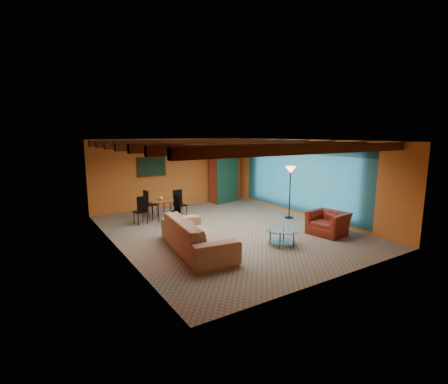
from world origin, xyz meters
TOP-DOWN VIEW (x-y plane):
  - room at (0.00, 0.11)m, footprint 6.52×8.01m
  - sofa at (-1.59, -1.04)m, footprint 1.43×2.91m
  - armchair at (2.25, -1.91)m, footprint 1.05×1.16m
  - coffee_table at (0.48, -1.89)m, footprint 0.95×0.95m
  - dining_table at (-1.26, 2.18)m, footprint 2.05×2.05m
  - armoire at (2.20, 3.70)m, footprint 1.31×0.84m
  - floor_lamp at (2.61, 0.09)m, footprint 0.47×0.47m
  - ceiling_fan at (0.00, 0.00)m, footprint 1.50×1.50m
  - painting at (-0.90, 3.96)m, footprint 1.05×0.03m
  - potted_plant at (2.20, 3.70)m, footprint 0.55×0.52m
  - vase at (-1.26, 2.18)m, footprint 0.17×0.17m

SIDE VIEW (x-z plane):
  - coffee_table at x=0.48m, z-range 0.00..0.44m
  - armchair at x=2.25m, z-range 0.00..0.67m
  - sofa at x=-1.59m, z-range 0.00..0.82m
  - dining_table at x=-1.26m, z-range 0.00..0.95m
  - floor_lamp at x=2.61m, z-range 0.00..1.81m
  - vase at x=-1.26m, z-range 0.95..1.13m
  - armoire at x=2.20m, z-range 0.00..2.12m
  - painting at x=-0.90m, z-range 1.32..1.97m
  - ceiling_fan at x=0.00m, z-range 2.14..2.58m
  - room at x=0.00m, z-range 1.01..3.72m
  - potted_plant at x=2.20m, z-range 2.12..2.63m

